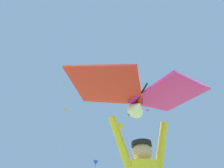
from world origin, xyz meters
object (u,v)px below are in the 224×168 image
object	(u,v)px
distant_kite_blue_far_center	(95,163)
distant_kite_white_high_right	(103,88)
held_stunt_kite	(138,94)
distant_kite_orange_high_left	(65,109)
distant_kite_yellow_mid_left	(120,126)
distant_kite_purple_low_right	(147,110)

from	to	relation	value
distant_kite_blue_far_center	distant_kite_white_high_right	distance (m)	13.84
held_stunt_kite	distant_kite_blue_far_center	xyz separation A→B (m)	(7.03, 30.45, 7.43)
distant_kite_blue_far_center	distant_kite_orange_high_left	bearing A→B (deg)	150.71
held_stunt_kite	distant_kite_white_high_right	world-z (taller)	distant_kite_white_high_right
distant_kite_yellow_mid_left	held_stunt_kite	bearing A→B (deg)	-111.60
distant_kite_blue_far_center	distant_kite_yellow_mid_left	xyz separation A→B (m)	(4.18, -2.14, 6.85)
distant_kite_blue_far_center	distant_kite_yellow_mid_left	world-z (taller)	distant_kite_yellow_mid_left
held_stunt_kite	distant_kite_orange_high_left	world-z (taller)	distant_kite_orange_high_left
distant_kite_blue_far_center	held_stunt_kite	bearing A→B (deg)	-103.00
distant_kite_white_high_right	distant_kite_purple_low_right	bearing A→B (deg)	-28.47
distant_kite_blue_far_center	distant_kite_orange_high_left	size ratio (longest dim) A/B	2.34
distant_kite_yellow_mid_left	distant_kite_white_high_right	size ratio (longest dim) A/B	1.17
distant_kite_orange_high_left	distant_kite_white_high_right	xyz separation A→B (m)	(5.08, -14.44, -3.25)
distant_kite_orange_high_left	distant_kite_yellow_mid_left	bearing A→B (deg)	-28.50
distant_kite_blue_far_center	distant_kite_white_high_right	bearing A→B (deg)	-100.76
held_stunt_kite	distant_kite_blue_far_center	distance (m)	32.12
distant_kite_purple_low_right	distant_kite_blue_far_center	bearing A→B (deg)	105.62
distant_kite_blue_far_center	distant_kite_purple_low_right	xyz separation A→B (m)	(3.81, -13.62, 4.07)
distant_kite_purple_low_right	distant_kite_orange_high_left	bearing A→B (deg)	121.75
held_stunt_kite	distant_kite_orange_high_left	bearing A→B (deg)	90.08
distant_kite_yellow_mid_left	distant_kite_purple_low_right	world-z (taller)	distant_kite_yellow_mid_left
held_stunt_kite	distant_kite_orange_high_left	size ratio (longest dim) A/B	2.39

